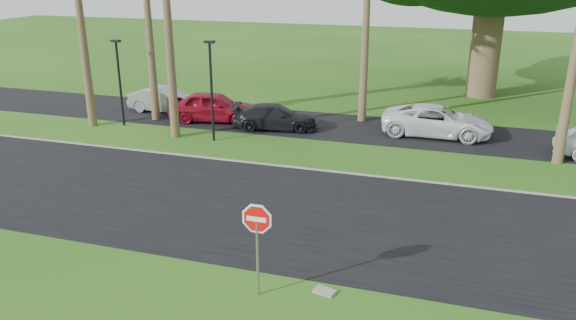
% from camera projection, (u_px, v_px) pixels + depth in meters
% --- Properties ---
extents(ground, '(120.00, 120.00, 0.00)m').
position_uv_depth(ground, '(277.00, 239.00, 17.02)').
color(ground, '#255114').
rests_on(ground, ground).
extents(road, '(120.00, 8.00, 0.02)m').
position_uv_depth(road, '(296.00, 212.00, 18.82)').
color(road, black).
rests_on(road, ground).
extents(parking_strip, '(120.00, 5.00, 0.02)m').
position_uv_depth(parking_strip, '(356.00, 128.00, 28.25)').
color(parking_strip, black).
rests_on(parking_strip, ground).
extents(curb, '(120.00, 0.12, 0.06)m').
position_uv_depth(curb, '(325.00, 171.00, 22.45)').
color(curb, gray).
rests_on(curb, ground).
extents(stop_sign_near, '(1.05, 0.07, 2.62)m').
position_uv_depth(stop_sign_near, '(257.00, 231.00, 13.59)').
color(stop_sign_near, gray).
rests_on(stop_sign_near, ground).
extents(streetlight_left, '(0.45, 0.25, 4.34)m').
position_uv_depth(streetlight_left, '(119.00, 77.00, 27.99)').
color(streetlight_left, black).
rests_on(streetlight_left, ground).
extents(streetlight_right, '(0.45, 0.25, 4.64)m').
position_uv_depth(streetlight_right, '(211.00, 85.00, 25.48)').
color(streetlight_right, black).
rests_on(streetlight_right, ground).
extents(car_silver, '(4.24, 1.74, 1.36)m').
position_uv_depth(car_silver, '(165.00, 100.00, 31.03)').
color(car_silver, '#A8ABAF').
rests_on(car_silver, ground).
extents(car_red, '(4.81, 2.55, 1.56)m').
position_uv_depth(car_red, '(213.00, 107.00, 29.26)').
color(car_red, maroon).
rests_on(car_red, ground).
extents(car_dark, '(4.47, 2.52, 1.22)m').
position_uv_depth(car_dark, '(275.00, 117.00, 27.96)').
color(car_dark, black).
rests_on(car_dark, ground).
extents(car_minivan, '(5.18, 2.39, 1.44)m').
position_uv_depth(car_minivan, '(437.00, 121.00, 26.85)').
color(car_minivan, white).
rests_on(car_minivan, ground).
extents(utility_slab, '(0.62, 0.47, 0.06)m').
position_uv_depth(utility_slab, '(324.00, 291.00, 14.26)').
color(utility_slab, gray).
rests_on(utility_slab, ground).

